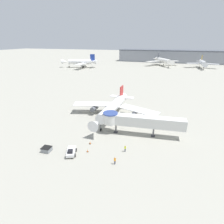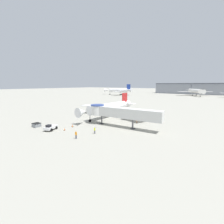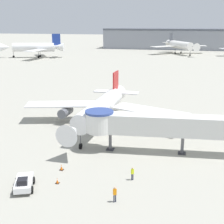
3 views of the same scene
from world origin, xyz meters
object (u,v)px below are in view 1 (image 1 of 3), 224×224
(background_jet_blue_tail, at_px, (81,62))
(background_jet_gold_tail, at_px, (203,63))
(traffic_cone_near_nose, at_px, (90,143))
(service_container_gray, at_px, (47,149))
(main_airplane, at_px, (113,107))
(pushback_tug_white, at_px, (71,152))
(traffic_cone_apron_front, at_px, (88,151))
(background_jet_gray_tail, at_px, (163,61))
(jet_bridge, at_px, (137,121))
(ground_crew_wing_walker, at_px, (125,148))
(ground_crew_marshaller, at_px, (115,160))
(traffic_cone_starboard_wing, at_px, (148,123))

(background_jet_blue_tail, distance_m, background_jet_gold_tail, 111.83)
(traffic_cone_near_nose, bearing_deg, background_jet_blue_tail, 118.10)
(service_container_gray, bearing_deg, main_airplane, 68.89)
(pushback_tug_white, bearing_deg, traffic_cone_apron_front, 11.32)
(background_jet_gray_tail, bearing_deg, jet_bridge, -119.08)
(main_airplane, bearing_deg, background_jet_gold_tail, 73.22)
(ground_crew_wing_walker, bearing_deg, background_jet_gray_tail, -130.94)
(traffic_cone_apron_front, height_order, background_jet_gray_tail, background_jet_gray_tail)
(main_airplane, height_order, jet_bridge, main_airplane)
(traffic_cone_apron_front, distance_m, traffic_cone_near_nose, 3.40)
(service_container_gray, xyz_separation_m, background_jet_blue_tail, (-54.17, 123.21, 4.71))
(jet_bridge, xyz_separation_m, traffic_cone_near_nose, (-10.32, -8.35, -3.81))
(pushback_tug_white, distance_m, background_jet_gold_tail, 159.24)
(traffic_cone_near_nose, height_order, background_jet_gray_tail, background_jet_gray_tail)
(ground_crew_marshaller, height_order, background_jet_gray_tail, background_jet_gray_tail)
(pushback_tug_white, distance_m, traffic_cone_starboard_wing, 25.66)
(traffic_cone_starboard_wing, bearing_deg, ground_crew_wing_walker, -101.83)
(main_airplane, bearing_deg, traffic_cone_near_nose, -89.58)
(pushback_tug_white, height_order, traffic_cone_apron_front, pushback_tug_white)
(pushback_tug_white, distance_m, ground_crew_marshaller, 10.52)
(background_jet_blue_tail, bearing_deg, main_airplane, 18.16)
(ground_crew_wing_walker, distance_m, background_jet_gray_tail, 153.47)
(main_airplane, height_order, ground_crew_marshaller, main_airplane)
(pushback_tug_white, distance_m, service_container_gray, 6.14)
(main_airplane, xyz_separation_m, background_jet_gray_tail, (9.78, 135.76, 1.51))
(ground_crew_wing_walker, xyz_separation_m, background_jet_blue_tail, (-71.75, 117.65, 4.31))
(jet_bridge, xyz_separation_m, background_jet_gold_tail, (35.02, 138.19, 0.59))
(background_jet_gold_tail, bearing_deg, service_container_gray, -109.76)
(main_airplane, distance_m, ground_crew_marshaller, 24.12)
(pushback_tug_white, xyz_separation_m, ground_crew_wing_walker, (11.49, 4.86, 0.20))
(traffic_cone_apron_front, distance_m, background_jet_blue_tail, 136.20)
(service_container_gray, height_order, traffic_cone_starboard_wing, service_container_gray)
(traffic_cone_apron_front, relative_size, background_jet_gray_tail, 0.02)
(background_jet_blue_tail, height_order, background_jet_gold_tail, background_jet_blue_tail)
(traffic_cone_apron_front, distance_m, background_jet_gray_tail, 156.57)
(service_container_gray, distance_m, traffic_cone_near_nose, 10.35)
(main_airplane, relative_size, traffic_cone_starboard_wing, 46.93)
(service_container_gray, height_order, traffic_cone_apron_front, service_container_gray)
(service_container_gray, height_order, ground_crew_marshaller, ground_crew_marshaller)
(background_jet_blue_tail, xyz_separation_m, background_jet_gray_tail, (72.90, 35.76, -0.13))
(jet_bridge, bearing_deg, background_jet_gold_tail, 70.15)
(traffic_cone_starboard_wing, bearing_deg, traffic_cone_apron_front, -121.88)
(main_airplane, bearing_deg, traffic_cone_starboard_wing, -5.20)
(jet_bridge, xyz_separation_m, ground_crew_wing_walker, (-1.13, -8.85, -3.23))
(pushback_tug_white, xyz_separation_m, background_jet_blue_tail, (-60.27, 122.51, 4.51))
(background_jet_blue_tail, height_order, background_jet_gray_tail, background_jet_blue_tail)
(pushback_tug_white, xyz_separation_m, service_container_gray, (-6.10, -0.70, -0.20))
(traffic_cone_near_nose, height_order, ground_crew_wing_walker, ground_crew_wing_walker)
(ground_crew_wing_walker, relative_size, background_jet_gold_tail, 0.06)
(ground_crew_wing_walker, relative_size, background_jet_blue_tail, 0.05)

